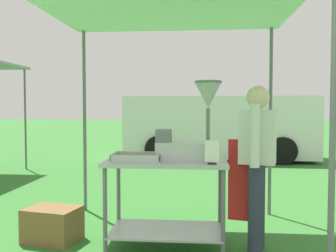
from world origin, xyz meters
TOP-DOWN VIEW (x-y plane):
  - ground_plane at (0.00, 6.00)m, footprint 70.00×70.00m
  - stall_canopy at (0.04, 1.10)m, footprint 2.67×2.56m
  - donut_cart at (0.04, 1.00)m, footprint 1.18×0.68m
  - donut_tray at (-0.23, 0.93)m, footprint 0.48×0.32m
  - donut_fryer at (0.28, 0.99)m, footprint 0.63×0.28m
  - menu_sign at (0.48, 0.76)m, footprint 0.13×0.05m
  - vendor at (0.91, 1.02)m, footprint 0.47×0.54m
  - supply_crate at (-1.17, 1.11)m, footprint 0.60×0.50m
  - van_white at (0.88, 7.81)m, footprint 5.07×2.27m

SIDE VIEW (x-z plane):
  - ground_plane at x=0.00m, z-range 0.00..0.00m
  - supply_crate at x=-1.17m, z-range 0.00..0.35m
  - donut_cart at x=0.04m, z-range 0.18..1.07m
  - van_white at x=0.88m, z-range 0.03..1.72m
  - vendor at x=0.91m, z-range 0.10..1.71m
  - donut_tray at x=-0.23m, z-range 0.87..0.95m
  - menu_sign at x=0.48m, z-range 0.87..1.09m
  - donut_fryer at x=0.28m, z-range 0.79..1.56m
  - stall_canopy at x=0.04m, z-range 1.15..3.62m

